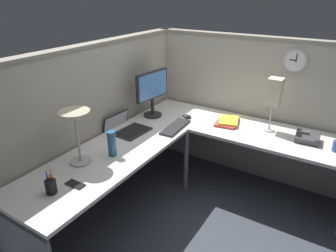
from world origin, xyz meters
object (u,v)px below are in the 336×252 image
book_stack (228,122)px  wall_clock (295,61)px  office_phone (308,138)px  keyboard (175,127)px  desk_lamp_paper (274,93)px  pen_cup (51,186)px  monitor (152,90)px  thermos_flask (112,144)px  cell_phone (75,184)px  computer_mouse (187,116)px  desk_lamp_dome (75,121)px  laptop (125,127)px

book_stack → wall_clock: wall_clock is taller
office_phone → book_stack: 0.78m
office_phone → keyboard: bearing=108.1°
desk_lamp_paper → pen_cup: bearing=150.9°
pen_cup → desk_lamp_paper: size_ratio=0.34×
monitor → thermos_flask: monitor is taller
monitor → wall_clock: bearing=-66.1°
pen_cup → wall_clock: wall_clock is taller
cell_phone → book_stack: book_stack is taller
computer_mouse → wall_clock: 1.20m
wall_clock → pen_cup: bearing=152.3°
desk_lamp_dome → cell_phone: bearing=-140.7°
laptop → pen_cup: (-1.07, -0.22, 0.03)m
monitor → thermos_flask: 0.94m
pen_cup → office_phone: pen_cup is taller
cell_phone → wall_clock: (1.93, -1.03, 0.64)m
computer_mouse → pen_cup: bearing=174.6°
cell_phone → thermos_flask: bearing=5.4°
book_stack → desk_lamp_paper: (0.05, -0.41, 0.36)m
desk_lamp_dome → wall_clock: size_ratio=2.02×
wall_clock → laptop: bearing=127.7°
pen_cup → cell_phone: bearing=-24.7°
laptop → cell_phone: laptop is taller
office_phone → laptop: bearing=113.3°
office_phone → monitor: bearing=98.7°
keyboard → book_stack: 0.56m
keyboard → book_stack: (0.39, -0.40, 0.01)m
laptop → office_phone: bearing=-66.7°
computer_mouse → desk_lamp_paper: (0.14, -0.84, 0.37)m
wall_clock → thermos_flask: bearing=143.5°
laptop → desk_lamp_dome: 0.76m
monitor → cell_phone: 1.42m
keyboard → wall_clock: wall_clock is taller
monitor → desk_lamp_paper: bearing=-76.3°
computer_mouse → book_stack: bearing=-78.1°
desk_lamp_dome → cell_phone: 0.48m
cell_phone → wall_clock: size_ratio=0.65×
desk_lamp_dome → wall_clock: wall_clock is taller
pen_cup → wall_clock: (2.08, -1.09, 0.60)m
monitor → pen_cup: monitor is taller
pen_cup → thermos_flask: bearing=-1.1°
book_stack → laptop: bearing=130.1°
computer_mouse → monitor: bearing=112.8°
monitor → keyboard: monitor is taller
laptop → desk_lamp_paper: (0.74, -1.22, 0.36)m
laptop → book_stack: (0.68, -0.81, -0.00)m
office_phone → wall_clock: size_ratio=0.98×
cell_phone → desk_lamp_dome: bearing=37.9°
pen_cup → office_phone: size_ratio=0.83×
desk_lamp_paper → wall_clock: bearing=-18.4°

